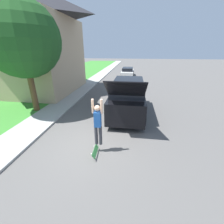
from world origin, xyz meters
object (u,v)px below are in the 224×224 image
(skateboarder, at_px, (98,122))
(car_down_street, at_px, (128,72))
(skateboard, at_px, (95,151))
(suv_parked, at_px, (128,97))
(lawn_tree_near, at_px, (22,40))

(skateboarder, bearing_deg, car_down_street, 89.13)
(skateboarder, distance_m, skateboard, 1.16)
(suv_parked, bearing_deg, skateboarder, -102.78)
(suv_parked, xyz_separation_m, skateboard, (-1.01, -4.32, -0.89))
(car_down_street, xyz_separation_m, skateboard, (-0.36, -18.33, -0.43))
(car_down_street, distance_m, skateboarder, 18.09)
(suv_parked, height_order, skateboard, suv_parked)
(car_down_street, xyz_separation_m, skateboarder, (-0.27, -18.08, 0.70))
(skateboarder, bearing_deg, skateboard, -109.34)
(suv_parked, bearing_deg, skateboard, -103.17)
(skateboarder, bearing_deg, suv_parked, 77.22)
(lawn_tree_near, bearing_deg, car_down_street, 69.85)
(skateboarder, bearing_deg, lawn_tree_near, 144.64)
(lawn_tree_near, distance_m, skateboarder, 6.87)
(suv_parked, distance_m, car_down_street, 14.03)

